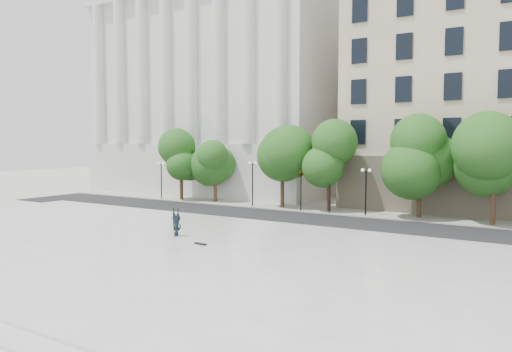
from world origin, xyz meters
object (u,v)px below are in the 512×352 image
(traffic_light_west, at_px, (301,170))
(skateboard, at_px, (200,244))
(traffic_light_east, at_px, (329,171))
(person_lying, at_px, (177,232))

(traffic_light_west, bearing_deg, skateboard, -81.44)
(traffic_light_west, bearing_deg, traffic_light_east, 0.00)
(traffic_light_west, bearing_deg, person_lying, -90.52)
(person_lying, bearing_deg, traffic_light_west, 80.61)
(person_lying, height_order, skateboard, person_lying)
(traffic_light_west, height_order, traffic_light_east, traffic_light_west)
(person_lying, relative_size, skateboard, 2.02)
(traffic_light_east, xyz_separation_m, person_lying, (-2.87, -16.36, -3.04))
(skateboard, bearing_deg, traffic_light_east, 98.07)
(traffic_light_west, distance_m, person_lying, 16.64)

